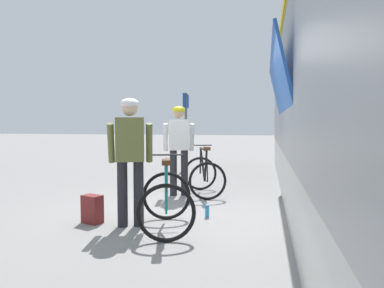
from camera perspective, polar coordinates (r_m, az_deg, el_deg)
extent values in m
plane|color=gray|center=(5.62, -1.21, -11.33)|extent=(80.00, 80.00, 0.00)
cube|color=#2356B2|center=(6.46, 14.28, 6.57)|extent=(0.43, 4.33, 1.66)
cube|color=black|center=(8.36, 13.68, 8.88)|extent=(0.04, 1.10, 0.80)
cylinder|color=#232328|center=(7.07, -3.00, -4.61)|extent=(0.14, 0.14, 0.90)
cylinder|color=#232328|center=(7.08, -1.21, -4.59)|extent=(0.14, 0.14, 0.90)
cube|color=white|center=(7.01, -2.11, 1.49)|extent=(0.43, 0.34, 0.60)
cylinder|color=white|center=(7.04, -4.25, 1.08)|extent=(0.16, 0.27, 0.56)
cylinder|color=white|center=(7.07, -0.03, 1.10)|extent=(0.16, 0.27, 0.56)
sphere|color=tan|center=(7.01, -2.12, 5.00)|extent=(0.22, 0.22, 0.22)
ellipsoid|color=yellow|center=(7.01, -2.12, 5.50)|extent=(0.32, 0.34, 0.14)
cylinder|color=#232328|center=(5.03, -11.05, -7.85)|extent=(0.14, 0.14, 0.90)
cylinder|color=#232328|center=(5.02, -8.52, -7.85)|extent=(0.14, 0.14, 0.90)
cube|color=olive|center=(4.94, -9.87, 0.72)|extent=(0.44, 0.35, 0.60)
cylinder|color=olive|center=(5.00, -12.82, 0.14)|extent=(0.17, 0.27, 0.56)
cylinder|color=olive|center=(4.97, -6.85, 0.18)|extent=(0.17, 0.27, 0.56)
sphere|color=beige|center=(4.94, -9.92, 5.71)|extent=(0.22, 0.22, 0.22)
ellipsoid|color=white|center=(4.94, -9.93, 6.41)|extent=(0.33, 0.34, 0.14)
torus|color=black|center=(7.63, 1.32, -4.74)|extent=(0.69, 0.27, 0.71)
torus|color=black|center=(6.63, 2.51, -5.95)|extent=(0.69, 0.27, 0.71)
cylinder|color=black|center=(7.25, 1.70, -3.18)|extent=(0.24, 0.63, 0.63)
cylinder|color=black|center=(7.11, 1.84, -0.87)|extent=(0.30, 0.82, 0.04)
cylinder|color=black|center=(6.83, 2.20, -3.58)|extent=(0.12, 0.27, 0.62)
cylinder|color=black|center=(6.81, 2.27, -5.93)|extent=(0.14, 0.35, 0.08)
cylinder|color=black|center=(6.65, 2.43, -3.53)|extent=(0.07, 0.14, 0.56)
cylinder|color=black|center=(7.57, 1.35, -2.71)|extent=(0.06, 0.09, 0.55)
cylinder|color=black|center=(7.52, 1.38, -0.19)|extent=(0.46, 0.17, 0.02)
cube|color=#4C2D19|center=(6.65, 2.40, -0.72)|extent=(0.17, 0.26, 0.06)
torus|color=black|center=(5.31, -4.09, -8.26)|extent=(0.70, 0.24, 0.71)
torus|color=black|center=(4.32, -4.14, -10.95)|extent=(0.70, 0.24, 0.71)
cylinder|color=#197A7F|center=(4.92, -4.12, -6.25)|extent=(0.22, 0.63, 0.63)
cylinder|color=#197A7F|center=(4.76, -4.14, -2.90)|extent=(0.27, 0.83, 0.04)
cylinder|color=#197A7F|center=(4.50, -4.14, -7.14)|extent=(0.11, 0.27, 0.62)
cylinder|color=#197A7F|center=(4.50, -4.13, -10.73)|extent=(0.12, 0.36, 0.08)
cylinder|color=#197A7F|center=(4.32, -4.15, -7.22)|extent=(0.06, 0.14, 0.56)
cylinder|color=#197A7F|center=(5.24, -4.10, -5.37)|extent=(0.05, 0.09, 0.55)
cylinder|color=black|center=(5.17, -4.12, -1.74)|extent=(0.47, 0.15, 0.02)
cube|color=#4C2D19|center=(4.30, -4.16, -2.88)|extent=(0.16, 0.26, 0.06)
cube|color=maroon|center=(5.35, -15.65, -9.99)|extent=(0.32, 0.26, 0.40)
cylinder|color=#338CCC|center=(5.48, 2.43, -10.68)|extent=(0.06, 0.06, 0.19)
cylinder|color=#595B60|center=(11.41, -0.99, 2.15)|extent=(0.08, 0.08, 2.40)
cube|color=#193F99|center=(11.43, -0.99, 6.92)|extent=(0.04, 0.70, 0.44)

